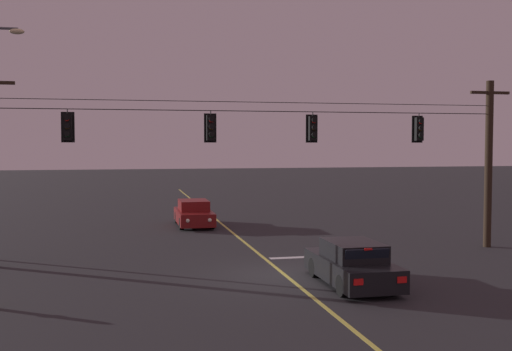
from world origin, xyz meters
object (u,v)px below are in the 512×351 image
Objects in this scene: traffic_light_leftmost at (67,127)px; traffic_light_left_inner at (211,128)px; car_waiting_near_lane at (352,265)px; traffic_light_right_inner at (419,129)px; traffic_light_centre at (313,128)px; car_oncoming_lead at (194,214)px.

traffic_light_leftmost and traffic_light_left_inner have the same top height.
traffic_light_right_inner is at bearing 47.24° from car_waiting_near_lane.
car_oncoming_lead is (-3.69, 9.43, -4.39)m from traffic_light_centre.
traffic_light_right_inner is (4.59, 0.00, 0.00)m from traffic_light_centre.
traffic_light_right_inner is 8.60m from car_waiting_near_lane.
traffic_light_left_inner is 1.00× the size of traffic_light_right_inner.
traffic_light_right_inner is (13.94, 0.00, 0.00)m from traffic_light_leftmost.
traffic_light_leftmost and traffic_light_right_inner have the same top height.
car_oncoming_lead is (-3.26, 14.86, -0.00)m from car_waiting_near_lane.
traffic_light_leftmost is at bearing 180.00° from traffic_light_left_inner.
traffic_light_right_inner is at bearing -48.72° from car_oncoming_lead.
car_waiting_near_lane is 0.98× the size of car_oncoming_lead.
traffic_light_left_inner is (5.27, 0.00, 0.00)m from traffic_light_leftmost.
traffic_light_left_inner is 4.09m from traffic_light_centre.
traffic_light_left_inner is 0.28× the size of car_waiting_near_lane.
traffic_light_right_inner is at bearing 0.00° from traffic_light_centre.
traffic_light_left_inner is 7.88m from car_waiting_near_lane.
car_waiting_near_lane is (-5.02, -5.43, -4.39)m from traffic_light_right_inner.
car_oncoming_lead is at bearing 102.37° from car_waiting_near_lane.
traffic_light_leftmost is 1.00× the size of traffic_light_right_inner.
traffic_light_right_inner is 0.28× the size of car_oncoming_lead.
traffic_light_centre is at bearing -68.64° from car_oncoming_lead.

